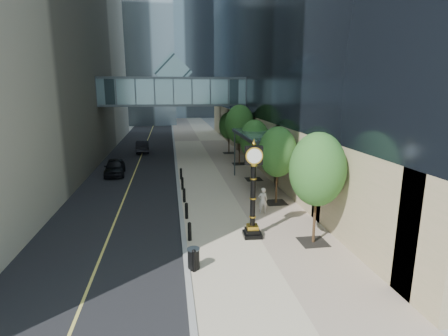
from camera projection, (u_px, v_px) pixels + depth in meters
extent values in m
plane|color=gray|center=(260.00, 279.00, 14.66)|extent=(320.00, 320.00, 0.00)
cube|color=black|center=(147.00, 142.00, 52.14)|extent=(8.00, 180.00, 0.02)
cube|color=#BCAD91|center=(200.00, 141.00, 53.34)|extent=(8.00, 180.00, 0.06)
cube|color=gray|center=(174.00, 141.00, 52.74)|extent=(0.25, 180.00, 0.07)
cube|color=#8DA2B2|center=(159.00, 17.00, 122.16)|extent=(22.00, 22.00, 65.00)
cube|color=#466771|center=(173.00, 92.00, 39.52)|extent=(17.00, 4.00, 3.00)
cube|color=#383F44|center=(174.00, 105.00, 39.84)|extent=(17.00, 4.20, 0.25)
cube|color=#383F44|center=(173.00, 78.00, 39.20)|extent=(17.00, 4.20, 0.25)
cube|color=#466771|center=(173.00, 72.00, 39.06)|extent=(4.24, 3.00, 4.24)
cube|color=#383F44|center=(259.00, 135.00, 27.74)|extent=(3.00, 8.00, 0.25)
cube|color=#466771|center=(259.00, 133.00, 27.71)|extent=(2.80, 7.80, 0.06)
cylinder|color=#383F44|center=(254.00, 172.00, 24.45)|extent=(0.12, 0.12, 4.20)
cylinder|color=#383F44|center=(235.00, 153.00, 31.58)|extent=(0.12, 0.12, 4.20)
cylinder|color=black|center=(194.00, 262.00, 15.10)|extent=(0.20, 0.20, 0.90)
cylinder|color=black|center=(190.00, 232.00, 18.19)|extent=(0.20, 0.20, 0.90)
cylinder|color=black|center=(187.00, 212.00, 21.27)|extent=(0.20, 0.20, 0.90)
cylinder|color=black|center=(184.00, 196.00, 24.35)|extent=(0.20, 0.20, 0.90)
cylinder|color=black|center=(182.00, 184.00, 27.44)|extent=(0.20, 0.20, 0.90)
cylinder|color=black|center=(181.00, 174.00, 30.52)|extent=(0.20, 0.20, 0.90)
cube|color=black|center=(313.00, 242.00, 18.08)|extent=(1.40, 1.40, 0.02)
cylinder|color=#442F1C|center=(315.00, 214.00, 17.74)|extent=(0.14, 0.14, 3.04)
ellipsoid|color=#1F551F|center=(317.00, 169.00, 17.22)|extent=(2.79, 2.79, 3.71)
cube|color=black|center=(276.00, 203.00, 24.34)|extent=(1.40, 1.40, 0.02)
cylinder|color=#442F1C|center=(276.00, 183.00, 24.03)|extent=(0.14, 0.14, 2.82)
ellipsoid|color=#1F551F|center=(278.00, 152.00, 23.54)|extent=(2.59, 2.59, 3.45)
cube|color=black|center=(254.00, 179.00, 30.60)|extent=(1.40, 1.40, 0.02)
cylinder|color=#442F1C|center=(254.00, 164.00, 30.29)|extent=(0.14, 0.14, 2.77)
ellipsoid|color=#1F551F|center=(255.00, 139.00, 29.82)|extent=(2.54, 2.54, 3.39)
cube|color=black|center=(239.00, 164.00, 36.86)|extent=(1.40, 1.40, 0.02)
cylinder|color=#442F1C|center=(239.00, 149.00, 36.50)|extent=(0.14, 0.14, 3.29)
ellipsoid|color=#1F551F|center=(240.00, 124.00, 35.94)|extent=(3.02, 3.02, 4.02)
cube|color=black|center=(229.00, 153.00, 43.12)|extent=(1.40, 1.40, 0.02)
cylinder|color=#442F1C|center=(229.00, 142.00, 42.83)|extent=(0.14, 0.14, 2.66)
ellipsoid|color=#1F551F|center=(229.00, 126.00, 42.38)|extent=(2.44, 2.44, 3.25)
cube|color=black|center=(252.00, 234.00, 18.77)|extent=(1.02, 1.02, 0.21)
cube|color=black|center=(252.00, 231.00, 18.72)|extent=(0.79, 0.79, 0.21)
cube|color=gold|center=(252.00, 227.00, 18.67)|extent=(0.62, 0.62, 0.21)
cylinder|color=black|center=(253.00, 195.00, 18.28)|extent=(0.28, 0.28, 3.32)
cube|color=black|center=(254.00, 155.00, 17.81)|extent=(0.93, 0.37, 0.96)
cylinder|color=white|center=(253.00, 155.00, 17.99)|extent=(0.75, 0.09, 0.75)
cylinder|color=white|center=(255.00, 156.00, 17.63)|extent=(0.75, 0.09, 0.75)
sphere|color=gold|center=(254.00, 144.00, 17.68)|extent=(0.21, 0.21, 0.21)
cylinder|color=black|center=(194.00, 259.00, 15.32)|extent=(0.64, 0.64, 0.90)
imported|color=#B5AEA6|center=(263.00, 200.00, 22.14)|extent=(0.63, 0.42, 1.68)
imported|color=black|center=(115.00, 167.00, 32.24)|extent=(2.03, 4.44, 1.48)
imported|color=black|center=(143.00, 146.00, 43.85)|extent=(1.79, 4.51, 1.46)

